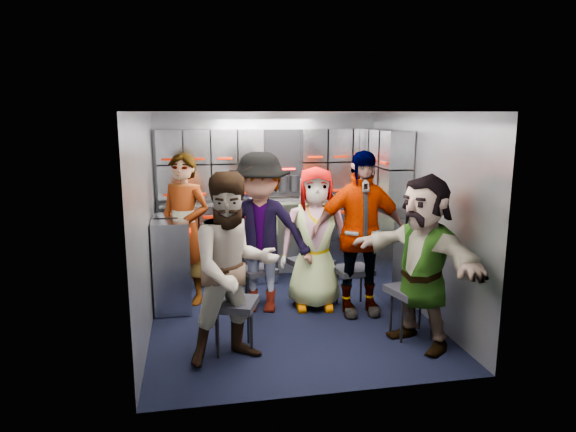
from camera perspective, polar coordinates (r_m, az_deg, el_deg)
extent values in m
plane|color=black|center=(5.44, 0.23, -11.23)|extent=(3.00, 3.00, 0.00)
cube|color=gray|center=(6.58, -2.24, 2.27)|extent=(2.80, 0.04, 2.10)
cube|color=gray|center=(5.06, -15.54, -0.92)|extent=(0.04, 3.00, 2.10)
cube|color=gray|center=(5.56, 14.55, 0.22)|extent=(0.04, 3.00, 2.10)
cube|color=silver|center=(5.02, 0.25, 11.49)|extent=(2.80, 3.00, 0.02)
cube|color=#9397A2|center=(6.49, -1.93, -2.86)|extent=(2.68, 0.38, 0.99)
cube|color=#9397A2|center=(5.72, -12.69, -5.10)|extent=(0.38, 0.76, 0.99)
cube|color=silver|center=(6.38, -1.96, 1.67)|extent=(2.68, 0.42, 0.03)
cube|color=#9397A2|center=(6.38, -2.07, 5.97)|extent=(2.68, 0.28, 0.82)
cube|color=#9397A2|center=(6.07, 10.67, 5.51)|extent=(0.28, 1.00, 0.82)
cube|color=#9397A2|center=(6.16, 10.67, -3.79)|extent=(0.28, 1.20, 1.00)
cube|color=#9D1200|center=(6.21, -1.67, 0.14)|extent=(2.60, 0.02, 0.03)
cube|color=black|center=(4.61, -6.13, -9.68)|extent=(0.50, 0.49, 0.06)
cylinder|color=black|center=(4.58, -7.81, -13.01)|extent=(0.03, 0.03, 0.42)
cylinder|color=black|center=(4.60, -4.07, -12.81)|extent=(0.03, 0.03, 0.42)
cylinder|color=black|center=(4.81, -7.97, -11.78)|extent=(0.03, 0.03, 0.42)
cylinder|color=black|center=(4.83, -4.43, -11.60)|extent=(0.03, 0.03, 0.42)
cube|color=black|center=(5.69, -3.30, -6.06)|extent=(0.43, 0.42, 0.06)
cylinder|color=black|center=(5.64, -4.44, -8.41)|extent=(0.02, 0.02, 0.37)
cylinder|color=black|center=(5.67, -1.83, -8.27)|extent=(0.02, 0.02, 0.37)
cylinder|color=black|center=(5.85, -4.68, -7.69)|extent=(0.02, 0.02, 0.37)
cylinder|color=black|center=(5.88, -2.17, -7.56)|extent=(0.02, 0.02, 0.37)
cube|color=black|center=(5.75, 2.57, -5.15)|extent=(0.52, 0.50, 0.07)
cylinder|color=black|center=(5.67, 1.35, -7.92)|extent=(0.03, 0.03, 0.43)
cylinder|color=black|center=(5.74, 4.34, -7.71)|extent=(0.03, 0.03, 0.43)
cylinder|color=black|center=(5.91, 0.82, -7.10)|extent=(0.03, 0.03, 0.43)
cylinder|color=black|center=(5.98, 3.69, -6.91)|extent=(0.03, 0.03, 0.43)
cube|color=black|center=(5.64, 7.23, -6.00)|extent=(0.42, 0.40, 0.06)
cylinder|color=black|center=(5.56, 6.18, -8.58)|extent=(0.02, 0.02, 0.39)
cylinder|color=black|center=(5.65, 8.90, -8.35)|extent=(0.02, 0.02, 0.39)
cylinder|color=black|center=(5.78, 5.50, -7.80)|extent=(0.02, 0.02, 0.39)
cylinder|color=black|center=(5.86, 8.12, -7.59)|extent=(0.02, 0.02, 0.39)
cube|color=black|center=(5.01, 13.66, -8.07)|extent=(0.49, 0.47, 0.06)
cylinder|color=black|center=(4.93, 12.53, -11.29)|extent=(0.03, 0.03, 0.43)
cylinder|color=black|center=(5.05, 15.71, -10.89)|extent=(0.03, 0.03, 0.43)
cylinder|color=black|center=(5.15, 11.39, -10.24)|extent=(0.03, 0.03, 0.43)
cylinder|color=black|center=(5.26, 14.46, -9.89)|extent=(0.03, 0.03, 0.43)
imported|color=black|center=(5.76, -11.41, -1.45)|extent=(0.73, 0.66, 1.67)
imported|color=black|center=(4.32, -6.04, -5.87)|extent=(0.92, 0.79, 1.63)
imported|color=black|center=(5.40, -3.11, -1.91)|extent=(1.23, 0.91, 1.70)
imported|color=black|center=(5.50, 3.03, -2.53)|extent=(0.82, 0.59, 1.54)
imported|color=black|center=(5.36, 7.94, -1.98)|extent=(1.03, 0.46, 1.73)
imported|color=black|center=(4.76, 14.73, -4.90)|extent=(1.02, 1.52, 1.58)
cylinder|color=white|center=(6.28, -4.08, 2.79)|extent=(0.07, 0.07, 0.25)
cylinder|color=white|center=(6.25, -7.18, 2.61)|extent=(0.07, 0.07, 0.23)
cylinder|color=white|center=(6.38, 1.63, 3.02)|extent=(0.06, 0.06, 0.27)
cylinder|color=beige|center=(6.25, -7.85, 1.92)|extent=(0.08, 0.08, 0.09)
cylinder|color=beige|center=(6.51, 6.13, 2.42)|extent=(0.09, 0.09, 0.11)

